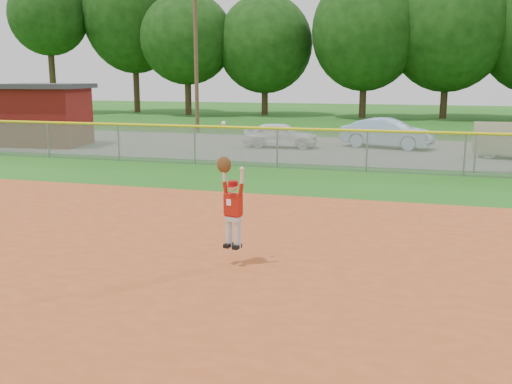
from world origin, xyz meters
TOP-DOWN VIEW (x-y plane):
  - ground at (0.00, 0.00)m, footprint 120.00×120.00m
  - clay_infield at (0.00, -3.00)m, footprint 24.00×16.00m
  - parking_strip at (0.00, 16.00)m, footprint 44.00×10.00m
  - car_white_a at (-1.28, 15.91)m, footprint 3.64×1.64m
  - car_blue at (3.65, 17.15)m, footprint 4.49×2.47m
  - utility_shed at (-12.59, 13.57)m, footprint 4.35×3.54m
  - sponsor_sign at (8.01, 10.98)m, footprint 2.07×0.15m
  - outfield_fence at (0.00, 10.00)m, footprint 40.06×0.10m
  - power_lines at (1.00, 22.00)m, footprint 19.40×0.24m
  - tree_line at (0.96, 37.90)m, footprint 62.37×13.00m
  - ballplayer at (1.92, -1.22)m, footprint 0.56×0.29m

SIDE VIEW (x-z plane):
  - ground at x=0.00m, z-range 0.00..0.00m
  - parking_strip at x=0.00m, z-range 0.00..0.03m
  - clay_infield at x=0.00m, z-range 0.00..0.04m
  - car_white_a at x=-1.28m, z-range 0.03..1.24m
  - car_blue at x=3.65m, z-range 0.03..1.43m
  - outfield_fence at x=0.00m, z-range 0.11..1.66m
  - ballplayer at x=1.92m, z-range 0.04..2.34m
  - sponsor_sign at x=8.01m, z-range 0.29..2.13m
  - utility_shed at x=-12.59m, z-range 0.03..3.08m
  - power_lines at x=1.00m, z-range 0.18..9.18m
  - tree_line at x=0.96m, z-range 0.32..14.75m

